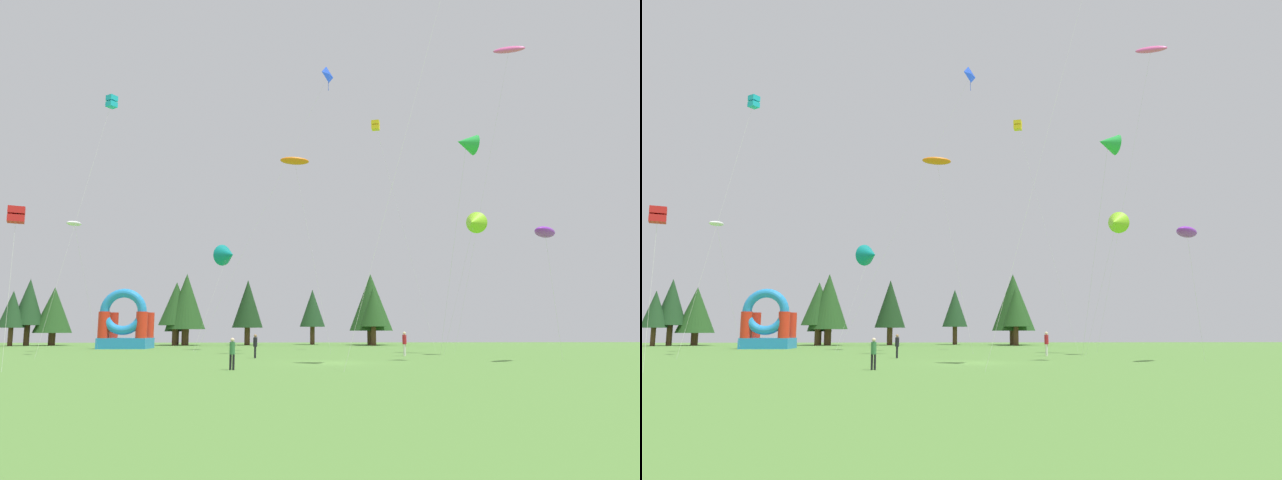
{
  "view_description": "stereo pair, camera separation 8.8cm",
  "coord_description": "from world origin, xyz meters",
  "views": [
    {
      "loc": [
        -2.35,
        -36.0,
        1.97
      ],
      "look_at": [
        0.0,
        10.21,
        9.18
      ],
      "focal_mm": 32.57,
      "sensor_mm": 36.0,
      "label": 1
    },
    {
      "loc": [
        -2.26,
        -36.0,
        1.97
      ],
      "look_at": [
        0.0,
        10.21,
        9.18
      ],
      "focal_mm": 32.57,
      "sensor_mm": 36.0,
      "label": 2
    }
  ],
  "objects": [
    {
      "name": "kite_orange_parafoil",
      "position": [
        -2.08,
        11.95,
        16.27
      ],
      "size": [
        4.44,
        1.44,
        16.68
      ],
      "color": "orange",
      "rests_on": "ground_plane"
    },
    {
      "name": "tree_row_6",
      "position": [
        -8.12,
        43.34,
        5.48
      ],
      "size": [
        4.13,
        4.13,
        8.74
      ],
      "color": "#4C331E",
      "rests_on": "ground_plane"
    },
    {
      "name": "person_far_side",
      "position": [
        6.5,
        9.19,
        1.1
      ],
      "size": [
        0.43,
        0.43,
        1.86
      ],
      "rotation": [
        0.0,
        0.0,
        1.11
      ],
      "color": "silver",
      "rests_on": "ground_plane"
    },
    {
      "name": "tree_row_4",
      "position": [
        -17.53,
        42.43,
        5.42
      ],
      "size": [
        4.47,
        4.47,
        8.34
      ],
      "color": "#4C331E",
      "rests_on": "ground_plane"
    },
    {
      "name": "tree_row_5",
      "position": [
        -16.22,
        42.4,
        5.74
      ],
      "size": [
        5.16,
        5.16,
        9.46
      ],
      "color": "#4C331E",
      "rests_on": "ground_plane"
    },
    {
      "name": "tree_row_8",
      "position": [
        8.52,
        40.04,
        4.96
      ],
      "size": [
        3.52,
        3.52,
        7.59
      ],
      "color": "#4C331E",
      "rests_on": "ground_plane"
    },
    {
      "name": "tree_row_0",
      "position": [
        -37.71,
        40.16,
        4.59
      ],
      "size": [
        3.25,
        3.25,
        6.99
      ],
      "color": "#4C331E",
      "rests_on": "ground_plane"
    },
    {
      "name": "person_left_edge",
      "position": [
        -4.83,
        6.15,
        1.0
      ],
      "size": [
        0.33,
        0.33,
        1.69
      ],
      "rotation": [
        0.0,
        0.0,
        4.58
      ],
      "color": "black",
      "rests_on": "ground_plane"
    },
    {
      "name": "inflatable_blue_arch",
      "position": [
        -20.23,
        28.54,
        2.27
      ],
      "size": [
        5.18,
        4.29,
        6.4
      ],
      "color": "#268CD8",
      "rests_on": "ground_plane"
    },
    {
      "name": "kite_yellow_box",
      "position": [
        6.39,
        21.52,
        23.03
      ],
      "size": [
        5.73,
        2.07,
        23.57
      ],
      "color": "yellow",
      "rests_on": "ground_plane"
    },
    {
      "name": "kite_white_parafoil",
      "position": [
        -22.81,
        18.94,
        11.91
      ],
      "size": [
        2.16,
        5.51,
        12.29
      ],
      "color": "white",
      "rests_on": "ground_plane"
    },
    {
      "name": "kite_purple_parafoil",
      "position": [
        14.05,
        0.14,
        8.23
      ],
      "size": [
        2.71,
        2.93,
        8.65
      ],
      "color": "purple",
      "rests_on": "ground_plane"
    },
    {
      "name": "tree_row_2",
      "position": [
        -33.63,
        42.86,
        4.6
      ],
      "size": [
        4.84,
        4.84,
        7.64
      ],
      "color": "#4C331E",
      "rests_on": "ground_plane"
    },
    {
      "name": "kite_cyan_box",
      "position": [
        -17.23,
        10.32,
        20.57
      ],
      "size": [
        3.42,
        4.67,
        21.12
      ],
      "color": "#19B7CC",
      "rests_on": "ground_plane"
    },
    {
      "name": "tree_row_9",
      "position": [
        8.64,
        43.28,
        5.73
      ],
      "size": [
        5.88,
        5.88,
        9.63
      ],
      "color": "#4C331E",
      "rests_on": "ground_plane"
    },
    {
      "name": "person_near_camera",
      "position": [
        -5.25,
        -6.18,
        0.95
      ],
      "size": [
        0.29,
        0.29,
        1.59
      ],
      "rotation": [
        0.0,
        0.0,
        3.06
      ],
      "color": "black",
      "rests_on": "ground_plane"
    },
    {
      "name": "kite_blue_diamond",
      "position": [
        1.2,
        17.68,
        26.63
      ],
      "size": [
        12.66,
        1.25,
        27.46
      ],
      "color": "blue",
      "rests_on": "ground_plane"
    },
    {
      "name": "ground_plane",
      "position": [
        0.0,
        0.0,
        0.0
      ],
      "size": [
        120.0,
        120.0,
        0.0
      ],
      "primitive_type": "plane",
      "color": "#548438"
    },
    {
      "name": "tree_row_3",
      "position": [
        -17.79,
        44.9,
        4.58
      ],
      "size": [
        3.32,
        3.32,
        7.42
      ],
      "color": "#4C331E",
      "rests_on": "ground_plane"
    },
    {
      "name": "tree_row_7",
      "position": [
        0.74,
        45.76,
        4.99
      ],
      "size": [
        3.54,
        3.54,
        7.63
      ],
      "color": "#4C331E",
      "rests_on": "ground_plane"
    },
    {
      "name": "kite_lime_delta",
      "position": [
        12.63,
        9.95,
        10.69
      ],
      "size": [
        3.7,
        2.84,
        11.69
      ],
      "color": "#8CD826",
      "rests_on": "ground_plane"
    },
    {
      "name": "tree_row_1",
      "position": [
        -36.41,
        41.75,
        5.58
      ],
      "size": [
        3.88,
        3.88,
        8.65
      ],
      "color": "#4C331E",
      "rests_on": "ground_plane"
    },
    {
      "name": "kite_green_delta",
      "position": [
        9.27,
        0.58,
        14.26
      ],
      "size": [
        1.59,
        6.46,
        15.04
      ],
      "color": "green",
      "rests_on": "ground_plane"
    },
    {
      "name": "kite_pink_parafoil",
      "position": [
        16.76,
        11.08,
        26.43
      ],
      "size": [
        6.34,
        4.61,
        27.13
      ],
      "color": "#EA599E",
      "rests_on": "ground_plane"
    },
    {
      "name": "kite_teal_delta",
      "position": [
        -8.77,
        22.84,
        9.54
      ],
      "size": [
        4.26,
        3.83,
        10.68
      ],
      "color": "#0C7F7A",
      "rests_on": "ground_plane"
    },
    {
      "name": "kite_red_box",
      "position": [
        -16.69,
        -5.55,
        7.92
      ],
      "size": [
        1.24,
        2.23,
        8.33
      ],
      "color": "red",
      "rests_on": "ground_plane"
    }
  ]
}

